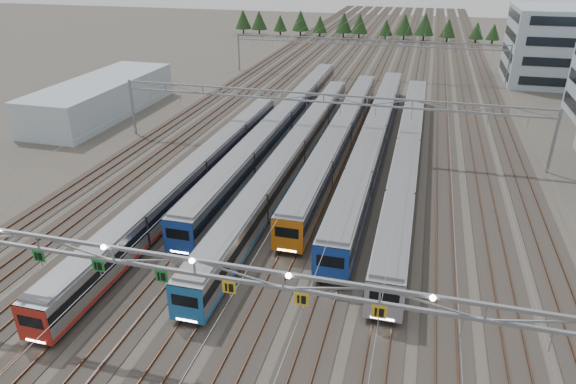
% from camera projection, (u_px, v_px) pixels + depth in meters
% --- Properties ---
extents(ground, '(400.00, 400.00, 0.00)m').
position_uv_depth(ground, '(203.00, 358.00, 34.31)').
color(ground, '#47423A').
rests_on(ground, ground).
extents(track_bed, '(54.00, 260.00, 5.42)m').
position_uv_depth(track_bed, '(373.00, 57.00, 120.86)').
color(track_bed, '#2D2823').
rests_on(track_bed, ground).
extents(train_a, '(2.64, 53.31, 3.43)m').
position_uv_depth(train_a, '(196.00, 174.00, 57.40)').
color(train_a, black).
rests_on(train_a, ground).
extents(train_b, '(2.92, 67.06, 3.80)m').
position_uv_depth(train_b, '(282.00, 123.00, 73.39)').
color(train_b, black).
rests_on(train_b, ground).
extents(train_c, '(2.75, 62.17, 3.58)m').
position_uv_depth(train_c, '(294.00, 152.00, 63.14)').
color(train_c, black).
rests_on(train_c, ground).
extents(train_d, '(2.90, 56.11, 3.78)m').
position_uv_depth(train_d, '(341.00, 134.00, 68.87)').
color(train_d, black).
rests_on(train_d, ground).
extents(train_e, '(3.02, 62.99, 3.93)m').
position_uv_depth(train_e, '(374.00, 137.00, 67.62)').
color(train_e, black).
rests_on(train_e, ground).
extents(train_f, '(2.87, 61.84, 3.74)m').
position_uv_depth(train_f, '(407.00, 152.00, 63.12)').
color(train_f, black).
rests_on(train_f, ground).
extents(gantry_near, '(56.36, 0.61, 8.08)m').
position_uv_depth(gantry_near, '(193.00, 271.00, 31.17)').
color(gantry_near, gray).
rests_on(gantry_near, ground).
extents(gantry_mid, '(56.36, 0.36, 8.00)m').
position_uv_depth(gantry_mid, '(323.00, 105.00, 66.44)').
color(gantry_mid, gray).
rests_on(gantry_mid, ground).
extents(gantry_far, '(56.36, 0.36, 8.00)m').
position_uv_depth(gantry_far, '(366.00, 47.00, 105.67)').
color(gantry_far, gray).
rests_on(gantry_far, ground).
extents(depot_bldg_north, '(22.00, 18.00, 14.50)m').
position_uv_depth(depot_bldg_north, '(568.00, 46.00, 101.06)').
color(depot_bldg_north, '#9EB5BD').
rests_on(depot_bldg_north, ground).
extents(west_shed, '(10.00, 30.00, 5.53)m').
position_uv_depth(west_shed, '(102.00, 97.00, 83.55)').
color(west_shed, '#9EB5BD').
rests_on(west_shed, ground).
extents(treeline, '(81.20, 5.60, 7.02)m').
position_uv_depth(treeline, '(362.00, 24.00, 151.89)').
color(treeline, '#332114').
rests_on(treeline, ground).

